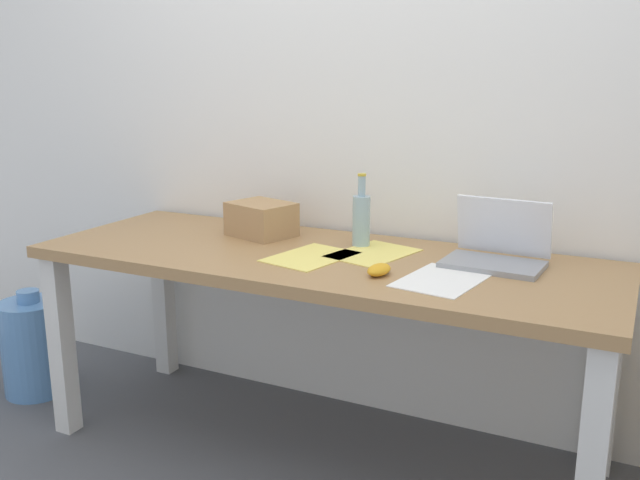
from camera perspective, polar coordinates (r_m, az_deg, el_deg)
The scene contains 11 objects.
ground_plane at distance 2.60m, azimuth 0.00°, elevation -16.81°, with size 8.00×8.00×0.00m, color #515459.
back_wall at distance 2.61m, azimuth 4.11°, elevation 13.27°, with size 5.20×0.08×2.60m, color white.
desk at distance 2.34m, azimuth 0.00°, elevation -3.35°, with size 1.95×0.71×0.72m.
laptop_right at distance 2.25m, azimuth 14.35°, elevation -0.87°, with size 0.32×0.24×0.21m.
beer_bottle at distance 2.41m, azimuth 3.43°, elevation 1.78°, with size 0.06×0.06×0.26m.
computer_mouse at distance 2.09m, azimuth 4.89°, elevation -2.46°, with size 0.06×0.10×0.03m, color gold.
cardboard_box at distance 2.57m, azimuth -4.86°, elevation 1.72°, with size 0.22×0.18×0.12m, color tan.
paper_sheet_front_right at distance 2.06m, azimuth 10.03°, elevation -3.26°, with size 0.21×0.30×0.00m, color white.
paper_sheet_near_back at distance 2.33m, azimuth 4.41°, elevation -1.10°, with size 0.21×0.30×0.00m, color #F4E06B.
paper_sheet_center at distance 2.28m, azimuth -0.77°, elevation -1.39°, with size 0.21×0.30×0.00m, color #F4E06B.
water_cooler_jug at distance 3.16m, azimuth -22.57°, elevation -8.11°, with size 0.26×0.26×0.45m.
Camera 1 is at (0.98, -2.01, 1.32)m, focal length 38.78 mm.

